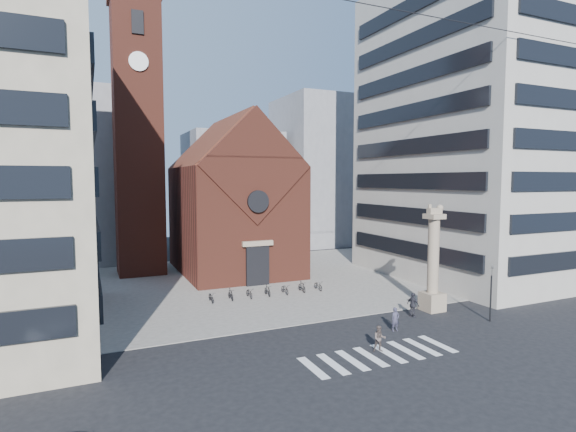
% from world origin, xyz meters
% --- Properties ---
extents(ground, '(120.00, 120.00, 0.00)m').
position_xyz_m(ground, '(0.00, 0.00, 0.00)').
color(ground, black).
rests_on(ground, ground).
extents(piazza, '(46.00, 30.00, 0.05)m').
position_xyz_m(piazza, '(0.00, 19.00, 0.03)').
color(piazza, gray).
rests_on(piazza, ground).
extents(zebra_crossing, '(10.20, 3.20, 0.01)m').
position_xyz_m(zebra_crossing, '(0.55, -3.00, 0.01)').
color(zebra_crossing, white).
rests_on(zebra_crossing, ground).
extents(church, '(12.00, 16.65, 18.00)m').
position_xyz_m(church, '(0.00, 25.04, 7.98)').
color(church, '#5E281D').
rests_on(church, ground).
extents(campanile, '(5.50, 5.50, 31.20)m').
position_xyz_m(campanile, '(-10.00, 28.00, 15.74)').
color(campanile, '#5E281D').
rests_on(campanile, ground).
extents(building_right, '(18.00, 22.00, 32.00)m').
position_xyz_m(building_right, '(24.00, 12.00, 16.00)').
color(building_right, '#A7A297').
rests_on(building_right, ground).
extents(bg_block_left, '(16.00, 14.00, 22.00)m').
position_xyz_m(bg_block_left, '(-20.00, 40.00, 11.00)').
color(bg_block_left, gray).
rests_on(bg_block_left, ground).
extents(bg_block_mid, '(14.00, 12.00, 18.00)m').
position_xyz_m(bg_block_mid, '(6.00, 45.00, 9.00)').
color(bg_block_mid, gray).
rests_on(bg_block_mid, ground).
extents(bg_block_right, '(16.00, 14.00, 24.00)m').
position_xyz_m(bg_block_right, '(22.00, 42.00, 12.00)').
color(bg_block_right, gray).
rests_on(bg_block_right, ground).
extents(lion_column, '(1.63, 1.60, 8.68)m').
position_xyz_m(lion_column, '(10.01, 3.00, 3.46)').
color(lion_column, gray).
rests_on(lion_column, ground).
extents(traffic_light, '(0.13, 0.16, 4.30)m').
position_xyz_m(traffic_light, '(12.00, -1.00, 2.29)').
color(traffic_light, black).
rests_on(traffic_light, ground).
extents(pedestrian_0, '(0.63, 0.42, 1.68)m').
position_xyz_m(pedestrian_0, '(4.15, 0.16, 0.84)').
color(pedestrian_0, '#353448').
rests_on(pedestrian_0, ground).
extents(pedestrian_1, '(0.97, 0.87, 1.64)m').
position_xyz_m(pedestrian_1, '(0.87, -2.53, 0.82)').
color(pedestrian_1, '#534742').
rests_on(pedestrian_1, ground).
extents(pedestrian_2, '(0.71, 1.19, 1.90)m').
position_xyz_m(pedestrian_2, '(7.44, 2.25, 0.95)').
color(pedestrian_2, '#292830').
rests_on(pedestrian_2, ground).
extents(scooter_0, '(0.66, 1.72, 0.89)m').
position_xyz_m(scooter_0, '(-5.84, 12.66, 0.50)').
color(scooter_0, black).
rests_on(scooter_0, piazza).
extents(scooter_1, '(0.53, 1.67, 0.99)m').
position_xyz_m(scooter_1, '(-4.09, 12.66, 0.55)').
color(scooter_1, black).
rests_on(scooter_1, piazza).
extents(scooter_2, '(0.66, 1.72, 0.89)m').
position_xyz_m(scooter_2, '(-2.34, 12.66, 0.50)').
color(scooter_2, black).
rests_on(scooter_2, piazza).
extents(scooter_3, '(0.53, 1.67, 0.99)m').
position_xyz_m(scooter_3, '(-0.60, 12.66, 0.55)').
color(scooter_3, black).
rests_on(scooter_3, piazza).
extents(scooter_4, '(0.66, 1.72, 0.89)m').
position_xyz_m(scooter_4, '(1.15, 12.66, 0.50)').
color(scooter_4, black).
rests_on(scooter_4, piazza).
extents(scooter_5, '(0.53, 1.67, 0.99)m').
position_xyz_m(scooter_5, '(2.90, 12.66, 0.55)').
color(scooter_5, black).
rests_on(scooter_5, piazza).
extents(scooter_6, '(0.66, 1.72, 0.89)m').
position_xyz_m(scooter_6, '(4.65, 12.66, 0.50)').
color(scooter_6, black).
rests_on(scooter_6, piazza).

